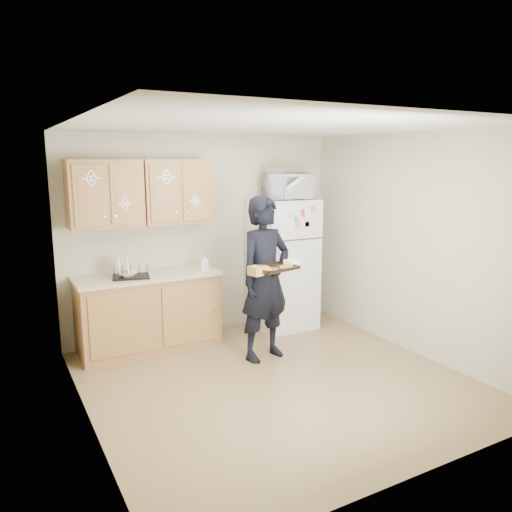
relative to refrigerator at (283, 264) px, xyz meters
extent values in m
plane|color=brown|center=(-0.95, -1.43, -0.85)|extent=(3.60, 3.60, 0.00)
plane|color=silver|center=(-0.95, -1.43, 1.65)|extent=(3.60, 3.60, 0.00)
cube|color=#B8B295|center=(-0.95, 0.37, 0.40)|extent=(3.60, 0.04, 2.50)
cube|color=#B8B295|center=(-0.95, -3.23, 0.40)|extent=(3.60, 0.04, 2.50)
cube|color=#B8B295|center=(-2.75, -1.43, 0.40)|extent=(0.04, 3.60, 2.50)
cube|color=#B8B295|center=(0.85, -1.43, 0.40)|extent=(0.04, 3.60, 2.50)
cube|color=silver|center=(0.00, 0.00, 0.00)|extent=(0.75, 0.70, 1.70)
cube|color=brown|center=(-1.80, 0.05, -0.42)|extent=(1.60, 0.60, 0.86)
cube|color=#BBA690|center=(-1.80, 0.05, 0.03)|extent=(1.64, 0.64, 0.04)
cube|color=brown|center=(-2.20, 0.18, 0.98)|extent=(0.80, 0.33, 0.75)
cube|color=brown|center=(-1.38, 0.18, 0.98)|extent=(0.80, 0.33, 0.75)
cube|color=gold|center=(0.52, 0.24, -0.69)|extent=(0.20, 0.07, 0.32)
imported|color=black|center=(-0.74, -0.84, 0.06)|extent=(0.74, 0.56, 1.82)
cube|color=black|center=(-0.80, -1.13, 0.24)|extent=(0.50, 0.41, 0.04)
cylinder|color=#FFA520|center=(-0.89, -1.22, 0.26)|extent=(0.15, 0.15, 0.02)
cylinder|color=#FFA520|center=(-0.69, -1.18, 0.26)|extent=(0.15, 0.15, 0.02)
cylinder|color=#FFA520|center=(-0.92, -1.08, 0.26)|extent=(0.15, 0.15, 0.02)
imported|color=silver|center=(0.04, -0.05, 1.01)|extent=(0.64, 0.48, 0.33)
cube|color=silver|center=(-0.05, -0.02, 1.21)|extent=(0.33, 0.24, 0.06)
cube|color=black|center=(-2.01, -0.02, 0.13)|extent=(0.45, 0.38, 0.16)
imported|color=white|center=(-2.05, -0.02, 0.10)|extent=(0.22, 0.22, 0.05)
imported|color=silver|center=(-1.13, -0.04, 0.15)|extent=(0.11, 0.11, 0.20)
camera|label=1|loc=(-3.39, -5.46, 1.35)|focal=35.00mm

